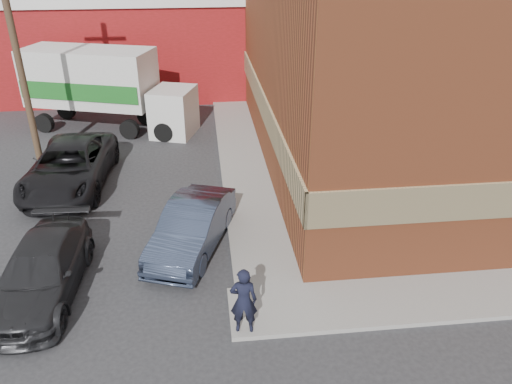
{
  "coord_description": "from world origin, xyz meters",
  "views": [
    {
      "loc": [
        -0.89,
        -10.27,
        8.24
      ],
      "look_at": [
        0.49,
        2.16,
        1.74
      ],
      "focal_mm": 35.0,
      "sensor_mm": 36.0,
      "label": 1
    }
  ],
  "objects_px": {
    "brick_building": "(439,35)",
    "sedan": "(192,227)",
    "suv_a": "(70,166)",
    "utility_pole": "(15,43)",
    "warehouse": "(110,40)",
    "box_truck": "(106,85)",
    "man": "(244,301)",
    "suv_b": "(41,271)"
  },
  "relations": [
    {
      "from": "man",
      "to": "suv_b",
      "type": "relative_size",
      "value": 0.37
    },
    {
      "from": "suv_a",
      "to": "suv_b",
      "type": "relative_size",
      "value": 1.22
    },
    {
      "from": "utility_pole",
      "to": "brick_building",
      "type": "bearing_deg",
      "value": -0.02
    },
    {
      "from": "brick_building",
      "to": "man",
      "type": "height_order",
      "value": "brick_building"
    },
    {
      "from": "man",
      "to": "suv_a",
      "type": "distance_m",
      "value": 9.99
    },
    {
      "from": "brick_building",
      "to": "utility_pole",
      "type": "distance_m",
      "value": 16.0
    },
    {
      "from": "brick_building",
      "to": "utility_pole",
      "type": "relative_size",
      "value": 2.03
    },
    {
      "from": "warehouse",
      "to": "utility_pole",
      "type": "height_order",
      "value": "utility_pole"
    },
    {
      "from": "suv_b",
      "to": "box_truck",
      "type": "relative_size",
      "value": 0.59
    },
    {
      "from": "warehouse",
      "to": "suv_b",
      "type": "height_order",
      "value": "warehouse"
    },
    {
      "from": "suv_a",
      "to": "suv_b",
      "type": "height_order",
      "value": "suv_a"
    },
    {
      "from": "warehouse",
      "to": "utility_pole",
      "type": "bearing_deg",
      "value": -97.77
    },
    {
      "from": "utility_pole",
      "to": "suv_a",
      "type": "xyz_separation_m",
      "value": [
        1.75,
        -2.25,
        -3.96
      ]
    },
    {
      "from": "warehouse",
      "to": "box_truck",
      "type": "distance_m",
      "value": 7.37
    },
    {
      "from": "warehouse",
      "to": "sedan",
      "type": "bearing_deg",
      "value": -75.44
    },
    {
      "from": "sedan",
      "to": "warehouse",
      "type": "bearing_deg",
      "value": 123.78
    },
    {
      "from": "brick_building",
      "to": "warehouse",
      "type": "distance_m",
      "value": 18.3
    },
    {
      "from": "brick_building",
      "to": "box_truck",
      "type": "relative_size",
      "value": 2.33
    },
    {
      "from": "suv_a",
      "to": "box_truck",
      "type": "xyz_separation_m",
      "value": [
        0.54,
        5.95,
        1.35
      ]
    },
    {
      "from": "warehouse",
      "to": "box_truck",
      "type": "height_order",
      "value": "warehouse"
    },
    {
      "from": "warehouse",
      "to": "box_truck",
      "type": "bearing_deg",
      "value": -83.86
    },
    {
      "from": "brick_building",
      "to": "box_truck",
      "type": "xyz_separation_m",
      "value": [
        -13.71,
        3.7,
        -2.55
      ]
    },
    {
      "from": "utility_pole",
      "to": "box_truck",
      "type": "bearing_deg",
      "value": 58.29
    },
    {
      "from": "sedan",
      "to": "brick_building",
      "type": "bearing_deg",
      "value": 53.9
    },
    {
      "from": "warehouse",
      "to": "suv_b",
      "type": "relative_size",
      "value": 3.55
    },
    {
      "from": "sedan",
      "to": "suv_a",
      "type": "relative_size",
      "value": 0.76
    },
    {
      "from": "suv_a",
      "to": "warehouse",
      "type": "bearing_deg",
      "value": 93.76
    },
    {
      "from": "suv_a",
      "to": "man",
      "type": "bearing_deg",
      "value": -53.51
    },
    {
      "from": "brick_building",
      "to": "warehouse",
      "type": "relative_size",
      "value": 1.12
    },
    {
      "from": "warehouse",
      "to": "man",
      "type": "distance_m",
      "value": 22.39
    },
    {
      "from": "box_truck",
      "to": "brick_building",
      "type": "bearing_deg",
      "value": 2.87
    },
    {
      "from": "brick_building",
      "to": "sedan",
      "type": "height_order",
      "value": "brick_building"
    },
    {
      "from": "brick_building",
      "to": "man",
      "type": "distance_m",
      "value": 14.17
    },
    {
      "from": "brick_building",
      "to": "warehouse",
      "type": "xyz_separation_m",
      "value": [
        -14.5,
        11.0,
        -1.87
      ]
    },
    {
      "from": "box_truck",
      "to": "utility_pole",
      "type": "bearing_deg",
      "value": -103.72
    },
    {
      "from": "warehouse",
      "to": "man",
      "type": "xyz_separation_m",
      "value": [
        5.8,
        -21.55,
        -1.85
      ]
    },
    {
      "from": "suv_b",
      "to": "suv_a",
      "type": "bearing_deg",
      "value": 98.0
    },
    {
      "from": "box_truck",
      "to": "sedan",
      "type": "bearing_deg",
      "value": -51.95
    },
    {
      "from": "brick_building",
      "to": "suv_a",
      "type": "xyz_separation_m",
      "value": [
        -14.25,
        -2.25,
        -3.9
      ]
    },
    {
      "from": "brick_building",
      "to": "warehouse",
      "type": "height_order",
      "value": "brick_building"
    },
    {
      "from": "brick_building",
      "to": "man",
      "type": "xyz_separation_m",
      "value": [
        -8.7,
        -10.55,
        -3.72
      ]
    },
    {
      "from": "brick_building",
      "to": "man",
      "type": "relative_size",
      "value": 10.81
    }
  ]
}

